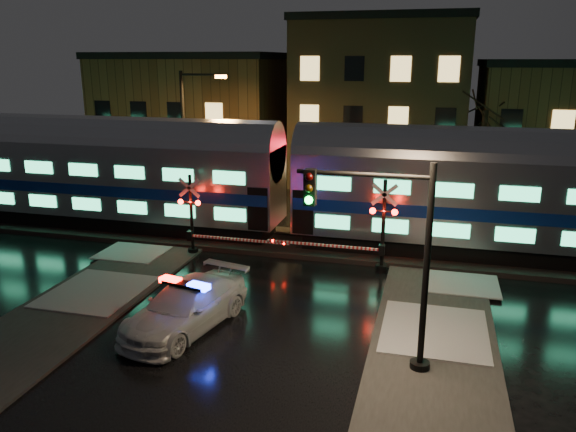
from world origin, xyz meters
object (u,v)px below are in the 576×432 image
object	(u,v)px
crossing_signal_right	(374,235)
crossing_signal_left	(198,223)
streetlight	(188,134)
police_car	(186,307)
traffic_light	(391,263)

from	to	relation	value
crossing_signal_right	crossing_signal_left	world-z (taller)	crossing_signal_right
streetlight	police_car	bearing A→B (deg)	-66.57
crossing_signal_left	streetlight	distance (m)	8.17
traffic_light	streetlight	bearing A→B (deg)	128.24
crossing_signal_left	streetlight	world-z (taller)	streetlight
crossing_signal_left	police_car	bearing A→B (deg)	-69.90
traffic_light	crossing_signal_right	bearing A→B (deg)	96.08
police_car	crossing_signal_right	xyz separation A→B (m)	(5.63, 7.06, 0.90)
crossing_signal_right	crossing_signal_left	bearing A→B (deg)	-179.96
streetlight	crossing_signal_left	bearing A→B (deg)	-63.23
police_car	crossing_signal_right	world-z (taller)	crossing_signal_right
police_car	streetlight	world-z (taller)	streetlight
traffic_light	crossing_signal_left	bearing A→B (deg)	137.09
crossing_signal_right	traffic_light	distance (m)	8.17
streetlight	crossing_signal_right	bearing A→B (deg)	-30.00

